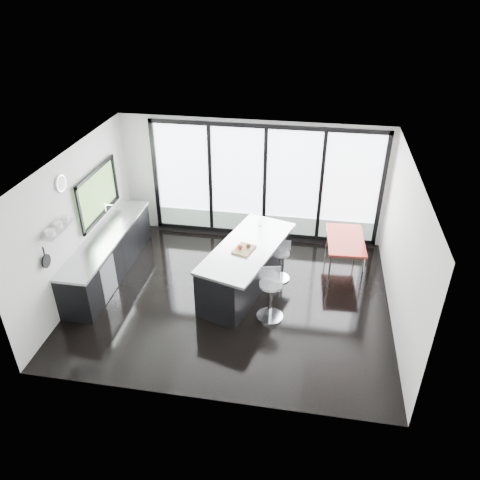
% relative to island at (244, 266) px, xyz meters
% --- Properties ---
extents(floor, '(6.00, 5.00, 0.00)m').
position_rel_island_xyz_m(floor, '(-0.16, -0.36, -0.51)').
color(floor, black).
rests_on(floor, ground).
extents(ceiling, '(6.00, 5.00, 0.00)m').
position_rel_island_xyz_m(ceiling, '(-0.16, -0.36, 2.29)').
color(ceiling, white).
rests_on(ceiling, wall_back).
extents(wall_back, '(6.00, 0.09, 2.80)m').
position_rel_island_xyz_m(wall_back, '(0.11, 2.10, 0.76)').
color(wall_back, beige).
rests_on(wall_back, ground).
extents(wall_front, '(6.00, 0.00, 2.80)m').
position_rel_island_xyz_m(wall_front, '(-0.16, -2.86, 0.89)').
color(wall_front, beige).
rests_on(wall_front, ground).
extents(wall_left, '(0.26, 5.00, 2.80)m').
position_rel_island_xyz_m(wall_left, '(-3.14, -0.09, 1.05)').
color(wall_left, beige).
rests_on(wall_left, ground).
extents(wall_right, '(0.00, 5.00, 2.80)m').
position_rel_island_xyz_m(wall_right, '(2.84, -0.36, 0.89)').
color(wall_right, beige).
rests_on(wall_right, ground).
extents(counter_cabinets, '(0.69, 3.24, 1.36)m').
position_rel_island_xyz_m(counter_cabinets, '(-2.84, 0.04, -0.05)').
color(counter_cabinets, black).
rests_on(counter_cabinets, floor).
extents(island, '(1.70, 2.67, 1.31)m').
position_rel_island_xyz_m(island, '(0.00, 0.00, 0.00)').
color(island, black).
rests_on(island, floor).
extents(bar_stool_near, '(0.59, 0.59, 0.78)m').
position_rel_island_xyz_m(bar_stool_near, '(0.62, -0.81, -0.12)').
color(bar_stool_near, silver).
rests_on(bar_stool_near, floor).
extents(bar_stool_far, '(0.49, 0.49, 0.66)m').
position_rel_island_xyz_m(bar_stool_far, '(0.69, 0.43, -0.18)').
color(bar_stool_far, silver).
rests_on(bar_stool_far, floor).
extents(red_table, '(0.82, 1.35, 0.71)m').
position_rel_island_xyz_m(red_table, '(1.98, 1.08, -0.16)').
color(red_table, '#9C1A10').
rests_on(red_table, floor).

